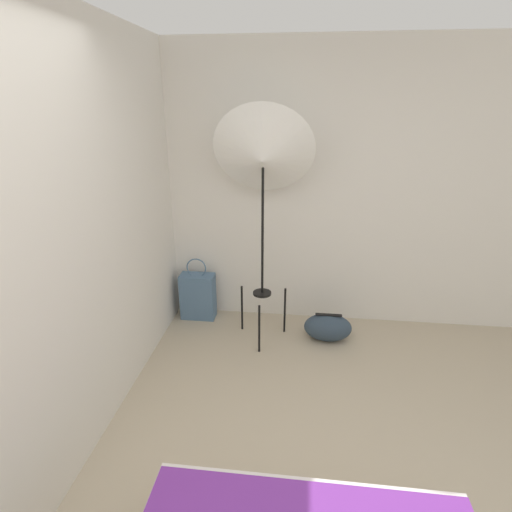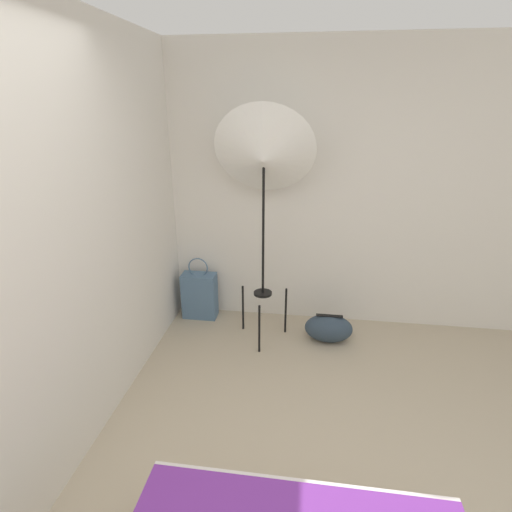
# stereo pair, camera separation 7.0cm
# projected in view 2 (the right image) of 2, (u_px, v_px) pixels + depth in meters

# --- Properties ---
(wall_back) EXTENTS (8.00, 0.05, 2.60)m
(wall_back) POSITION_uv_depth(u_px,v_px,m) (309.00, 191.00, 3.69)
(wall_back) COLOR silver
(wall_back) RESTS_ON ground_plane
(wall_side_left) EXTENTS (0.05, 8.00, 2.60)m
(wall_side_left) POSITION_uv_depth(u_px,v_px,m) (90.00, 236.00, 2.48)
(wall_side_left) COLOR silver
(wall_side_left) RESTS_ON ground_plane
(photo_umbrella) EXTENTS (0.83, 0.53, 2.08)m
(photo_umbrella) POSITION_uv_depth(u_px,v_px,m) (264.00, 158.00, 3.17)
(photo_umbrella) COLOR black
(photo_umbrella) RESTS_ON ground_plane
(tote_bag) EXTENTS (0.34, 0.18, 0.65)m
(tote_bag) POSITION_uv_depth(u_px,v_px,m) (200.00, 295.00, 4.05)
(tote_bag) COLOR slate
(tote_bag) RESTS_ON ground_plane
(duffel_bag) EXTENTS (0.44, 0.26, 0.27)m
(duffel_bag) POSITION_uv_depth(u_px,v_px,m) (329.00, 328.00, 3.67)
(duffel_bag) COLOR #2D3D4C
(duffel_bag) RESTS_ON ground_plane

